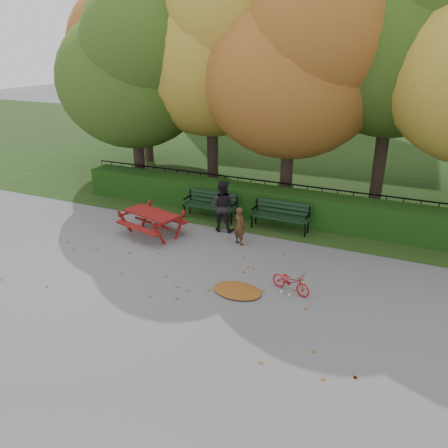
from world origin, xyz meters
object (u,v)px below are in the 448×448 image
at_px(tree_c, 301,63).
at_px(bench_left, 211,203).
at_px(tree_d, 412,23).
at_px(bench_right, 281,214).
at_px(child, 240,226).
at_px(bicycle, 291,282).
at_px(tree_a, 136,69).
at_px(picnic_table, 152,217).
at_px(tree_b, 217,43).
at_px(tree_f, 145,36).
at_px(adult, 222,206).

distance_m(tree_c, bench_left, 5.31).
height_order(tree_d, bench_right, tree_d).
distance_m(tree_d, child, 8.21).
xyz_separation_m(child, bicycle, (2.09, -1.96, -0.30)).
bearing_deg(tree_a, bench_left, -25.76).
distance_m(tree_a, tree_d, 9.33).
relative_size(tree_d, picnic_table, 4.77).
xyz_separation_m(tree_b, tree_c, (3.28, -0.78, -0.58)).
height_order(tree_f, bicycle, tree_f).
distance_m(bench_left, bicycle, 5.10).
relative_size(tree_b, bench_right, 4.88).
xyz_separation_m(bench_right, bicycle, (1.32, -3.48, -0.25)).
bearing_deg(tree_c, picnic_table, -126.55).
height_order(bench_right, bicycle, bench_right).
bearing_deg(bench_right, tree_a, 163.39).
bearing_deg(adult, tree_a, -35.86).
xyz_separation_m(tree_a, picnic_table, (2.87, -3.87, -3.95)).
bearing_deg(bench_left, tree_d, 34.26).
distance_m(tree_a, bicycle, 10.23).
xyz_separation_m(tree_b, adult, (1.91, -3.85, -4.59)).
bearing_deg(tree_b, picnic_table, -88.58).
relative_size(tree_b, tree_c, 1.10).
bearing_deg(adult, tree_f, -49.79).
distance_m(tree_b, bicycle, 9.62).
bearing_deg(bench_right, tree_f, 146.08).
bearing_deg(picnic_table, tree_d, 56.18).
xyz_separation_m(tree_d, child, (-3.55, -5.05, -5.41)).
xyz_separation_m(bench_right, adult, (-1.64, -0.80, 0.29)).
bearing_deg(bicycle, adult, 65.93).
distance_m(tree_a, bench_left, 5.89).
bearing_deg(child, bicycle, 161.83).
relative_size(tree_f, bench_left, 5.10).
distance_m(tree_a, child, 7.59).
xyz_separation_m(tree_b, bench_left, (1.14, -3.04, -4.88)).
relative_size(tree_c, tree_d, 0.84).
bearing_deg(tree_a, picnic_table, -53.44).
distance_m(tree_c, tree_d, 3.50).
relative_size(tree_a, tree_d, 0.78).
height_order(tree_a, tree_d, tree_d).
bearing_deg(bench_left, tree_f, 136.49).
distance_m(bench_right, bicycle, 3.73).
xyz_separation_m(tree_c, bench_right, (0.27, -2.26, -4.30)).
height_order(tree_a, child, tree_a).
bearing_deg(bench_right, picnic_table, -149.76).
xyz_separation_m(bench_right, child, (-0.77, -1.52, 0.05)).
height_order(tree_b, bench_right, tree_b).
height_order(child, bicycle, child).
xyz_separation_m(tree_c, child, (-0.50, -3.78, -4.26)).
height_order(child, adult, adult).
bearing_deg(child, tree_c, -72.62).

